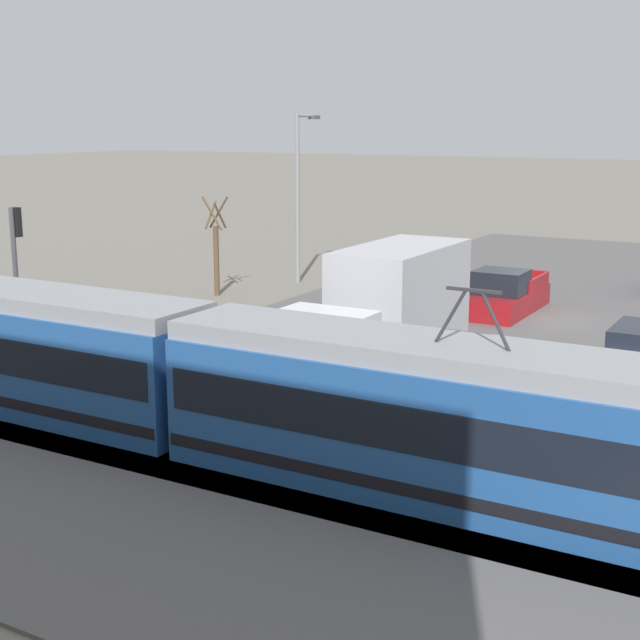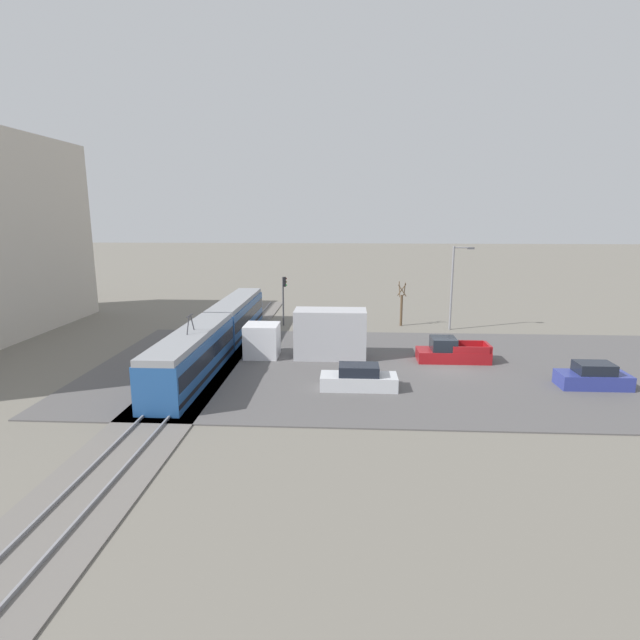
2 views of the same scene
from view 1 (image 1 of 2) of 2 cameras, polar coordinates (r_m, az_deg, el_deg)
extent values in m
plane|color=slate|center=(35.32, 14.02, -0.10)|extent=(320.00, 320.00, 0.00)
cube|color=#565454|center=(35.31, 14.03, -0.03)|extent=(21.36, 50.20, 0.08)
cube|color=slate|center=(19.83, -0.12, -9.55)|extent=(53.00, 4.40, 0.08)
cube|color=gray|center=(20.37, 0.90, -8.60)|extent=(51.94, 0.10, 0.14)
cube|color=gray|center=(19.21, -1.20, -9.94)|extent=(51.94, 0.10, 0.14)
cube|color=#235193|center=(17.97, 9.48, -7.22)|extent=(13.10, 2.53, 2.79)
cube|color=black|center=(17.86, 9.52, -6.22)|extent=(12.71, 2.56, 0.93)
cube|color=black|center=(18.27, 9.38, -9.77)|extent=(12.97, 2.57, 0.27)
cube|color=gray|center=(17.50, 9.66, -2.30)|extent=(13.10, 2.32, 0.40)
cube|color=black|center=(25.86, -19.82, -3.67)|extent=(12.97, 2.57, 0.27)
cylinder|color=#2D2D33|center=(17.18, 11.16, -0.07)|extent=(0.66, 0.07, 1.15)
cylinder|color=#2D2D33|center=(17.48, 8.37, 0.25)|extent=(0.66, 0.07, 1.15)
cube|color=#2D2D33|center=(17.22, 9.82, 1.88)|extent=(1.10, 0.08, 0.06)
cube|color=silver|center=(23.48, -0.22, -2.66)|extent=(2.55, 2.53, 2.52)
cube|color=#B2B2B7|center=(27.87, 5.15, 0.97)|extent=(2.55, 5.38, 3.70)
cube|color=#196B38|center=(28.35, 2.80, 1.97)|extent=(0.02, 2.69, 0.93)
cube|color=maroon|center=(36.37, 11.80, 1.19)|extent=(2.10, 5.25, 0.86)
cube|color=black|center=(35.52, 11.50, 2.40)|extent=(1.93, 1.79, 0.93)
cube|color=maroon|center=(37.57, 10.97, 2.64)|extent=(0.13, 2.63, 0.50)
cube|color=maroon|center=(37.01, 13.80, 2.36)|extent=(0.13, 2.63, 0.50)
cube|color=maroon|center=(38.62, 13.01, 2.81)|extent=(1.93, 0.21, 0.50)
cube|color=red|center=(39.00, 11.87, 2.33)|extent=(0.14, 0.04, 0.18)
cube|color=silver|center=(28.12, 19.74, -2.56)|extent=(1.80, 4.78, 0.89)
cylinder|color=#47474C|center=(30.54, -18.86, 2.29)|extent=(0.16, 0.16, 4.83)
cube|color=black|center=(30.40, -18.86, 5.95)|extent=(0.28, 0.22, 0.95)
sphere|color=#390606|center=(30.45, -18.73, 6.57)|extent=(0.18, 0.18, 0.18)
sphere|color=#3C2C06|center=(30.48, -18.69, 5.97)|extent=(0.18, 0.18, 0.18)
sphere|color=green|center=(30.51, -18.65, 5.38)|extent=(0.18, 0.18, 0.18)
cylinder|color=brown|center=(39.54, -6.64, 3.77)|extent=(0.24, 0.24, 3.06)
cylinder|color=brown|center=(39.43, -7.01, 6.69)|extent=(0.09, 0.86, 1.18)
cylinder|color=brown|center=(39.08, -6.94, 6.80)|extent=(1.04, 0.09, 1.43)
cylinder|color=brown|center=(39.14, -6.42, 6.66)|extent=(0.09, 0.86, 1.18)
cylinder|color=brown|center=(39.48, -6.51, 6.87)|extent=(1.04, 0.09, 1.43)
cylinder|color=gray|center=(42.13, -1.45, 7.71)|extent=(0.20, 0.20, 7.91)
cylinder|color=gray|center=(42.67, -0.91, 12.93)|extent=(0.12, 1.60, 0.12)
cube|color=#515156|center=(43.31, -0.39, 12.85)|extent=(0.36, 0.60, 0.18)
camera|label=2|loc=(36.56, 75.35, 8.44)|focal=28.00mm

